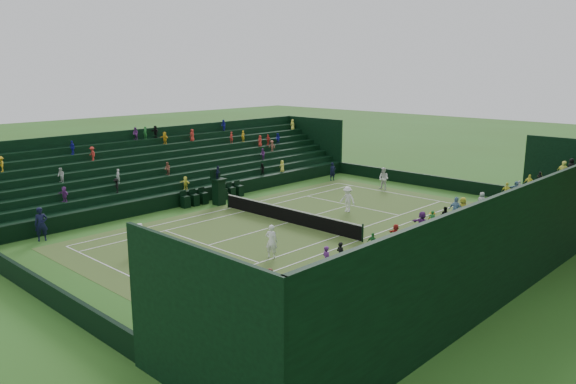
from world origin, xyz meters
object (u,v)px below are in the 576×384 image
at_px(umpire_chair, 219,188).
at_px(player_near_east, 272,241).
at_px(player_near_west, 140,238).
at_px(tennis_net, 288,215).
at_px(player_far_east, 348,199).
at_px(player_far_west, 384,179).

height_order(umpire_chair, player_near_east, umpire_chair).
relative_size(player_near_west, player_near_east, 0.90).
bearing_deg(tennis_net, player_far_east, 78.43).
height_order(player_near_east, player_far_west, player_far_west).
height_order(umpire_chair, player_far_west, umpire_chair).
bearing_deg(tennis_net, umpire_chair, 179.01).
xyz_separation_m(umpire_chair, player_near_west, (5.29, -9.74, -0.40)).
distance_m(umpire_chair, player_far_west, 13.61).
height_order(tennis_net, player_near_east, player_near_east).
bearing_deg(player_near_east, umpire_chair, -49.33).
relative_size(tennis_net, umpire_chair, 4.14).
distance_m(player_near_west, player_near_east, 7.05).
xyz_separation_m(player_near_west, player_far_east, (2.65, 14.44, 0.07)).
relative_size(tennis_net, player_far_east, 6.69).
distance_m(tennis_net, umpire_chair, 6.99).
height_order(player_near_west, player_near_east, player_near_east).
relative_size(player_near_west, player_far_east, 0.92).
bearing_deg(player_far_east, umpire_chair, -154.36).
bearing_deg(umpire_chair, player_far_west, 65.49).
xyz_separation_m(player_near_west, player_far_west, (0.36, 22.12, 0.09)).
xyz_separation_m(umpire_chair, player_far_west, (5.64, 12.38, -0.31)).
relative_size(tennis_net, player_near_west, 7.27).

